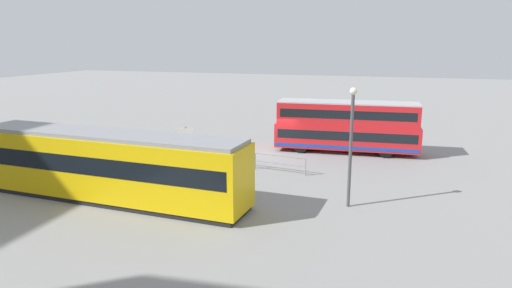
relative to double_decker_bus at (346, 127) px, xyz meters
name	(u,v)px	position (x,y,z in m)	size (l,w,h in m)	color
ground_plane	(279,153)	(4.63, 1.80, -1.92)	(160.00, 160.00, 0.00)	gray
double_decker_bus	(346,127)	(0.00, 0.00, 0.00)	(10.48, 3.22, 3.76)	red
tram_yellow	(108,165)	(10.33, 14.14, -0.09)	(15.19, 3.30, 3.53)	#E5B70C
pedestrian_near_railing	(222,157)	(6.66, 7.84, -0.95)	(0.39, 0.39, 1.69)	#4C3F2D
pedestrian_railing	(255,158)	(4.93, 6.43, -1.19)	(6.82, 1.01, 1.08)	gray
info_sign	(186,137)	(9.98, 6.07, -0.25)	(1.13, 0.33, 2.40)	slate
street_lamp	(351,137)	(-1.55, 11.38, 1.58)	(0.36, 0.36, 5.89)	#4C4C51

